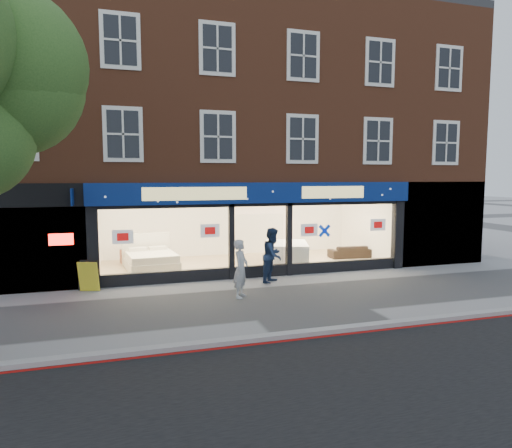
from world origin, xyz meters
name	(u,v)px	position (x,y,z in m)	size (l,w,h in m)	color
ground	(293,299)	(0.00, 0.00, 0.00)	(120.00, 120.00, 0.00)	gray
kerb_line	(345,334)	(0.00, -3.10, 0.01)	(60.00, 0.10, 0.01)	#8C0A07
kerb_stone	(341,329)	(0.00, -2.90, 0.06)	(60.00, 0.25, 0.12)	gray
showroom_floor	(244,264)	(0.00, 5.25, 0.05)	(11.00, 4.50, 0.10)	tan
building	(232,100)	(-0.02, 6.93, 6.67)	(19.00, 8.26, 10.30)	brown
display_bed	(151,260)	(-3.60, 5.12, 0.44)	(1.99, 2.33, 1.22)	beige
bedside_table	(127,256)	(-4.40, 6.50, 0.38)	(0.45, 0.45, 0.55)	brown
mattress_stack	(286,253)	(1.60, 4.73, 0.50)	(2.18, 2.45, 0.81)	white
sofa	(350,251)	(4.60, 5.10, 0.36)	(1.75, 0.68, 0.51)	black
a_board	(89,276)	(-5.64, 2.70, 0.47)	(0.62, 0.40, 0.95)	gold
pedestrian_grey	(241,268)	(-1.38, 0.65, 0.85)	(0.62, 0.41, 1.70)	#A6A9AE
pedestrian_blue	(273,255)	(0.15, 2.18, 0.91)	(0.88, 0.69, 1.82)	#1A2A4A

